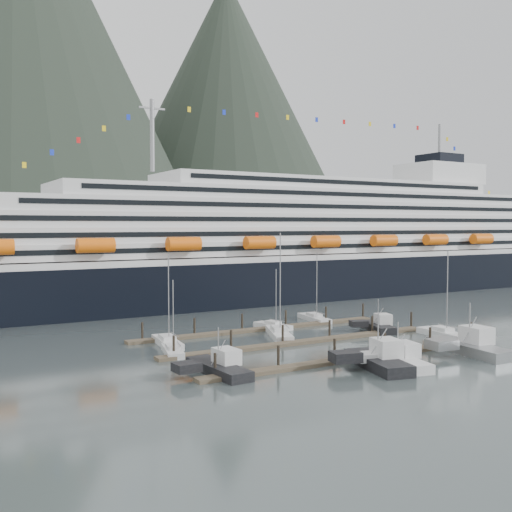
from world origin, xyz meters
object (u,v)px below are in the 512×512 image
object	(u,v)px
sailboat_h	(442,334)
trawler_a	(217,367)
sailboat_a	(173,351)
trawler_d	(468,347)
trawler_b	(377,361)
cruise_ship	(300,249)
sailboat_d	(279,334)
sailboat_f	(273,326)
trawler_c	(397,359)
sailboat_e	(167,343)
sailboat_g	(314,319)
trawler_e	(377,326)

from	to	relation	value
sailboat_h	trawler_a	bearing A→B (deg)	99.38
sailboat_a	trawler_d	world-z (taller)	sailboat_a
sailboat_h	trawler_d	xyz separation A→B (m)	(-6.74, -10.99, 0.55)
sailboat_h	trawler_b	world-z (taller)	sailboat_h
trawler_a	trawler_d	xyz separation A→B (m)	(36.18, -7.61, 0.16)
cruise_ship	sailboat_d	bearing A→B (deg)	-127.86
sailboat_f	trawler_d	distance (m)	34.36
sailboat_a	trawler_a	world-z (taller)	sailboat_a
sailboat_d	trawler_c	size ratio (longest dim) A/B	1.40
sailboat_a	sailboat_e	bearing A→B (deg)	-0.88
sailboat_g	cruise_ship	bearing A→B (deg)	-21.86
trawler_d	trawler_e	world-z (taller)	trawler_d
sailboat_d	trawler_d	world-z (taller)	sailboat_d
sailboat_g	sailboat_d	bearing A→B (deg)	134.12
trawler_e	sailboat_d	bearing A→B (deg)	96.34
trawler_a	trawler_d	distance (m)	36.97
trawler_e	sailboat_h	bearing A→B (deg)	-132.78
trawler_d	trawler_e	distance (m)	20.81
cruise_ship	sailboat_h	distance (m)	61.26
trawler_c	trawler_b	bearing A→B (deg)	101.43
cruise_ship	sailboat_f	world-z (taller)	cruise_ship
sailboat_a	trawler_e	distance (m)	38.08
sailboat_f	trawler_d	xyz separation A→B (m)	(13.22, -31.71, 0.60)
sailboat_d	trawler_d	xyz separation A→B (m)	(16.47, -24.60, 0.54)
sailboat_g	trawler_a	bearing A→B (deg)	137.28
sailboat_h	trawler_d	world-z (taller)	sailboat_h
trawler_a	trawler_b	size ratio (longest dim) A/B	0.93
cruise_ship	trawler_a	world-z (taller)	cruise_ship
sailboat_h	trawler_a	world-z (taller)	sailboat_h
trawler_a	sailboat_g	bearing A→B (deg)	-54.85
trawler_b	trawler_c	world-z (taller)	trawler_b
sailboat_a	sailboat_f	world-z (taller)	sailboat_a
trawler_a	sailboat_e	bearing A→B (deg)	-6.91
sailboat_e	sailboat_h	size ratio (longest dim) A/B	0.99
cruise_ship	sailboat_e	distance (m)	69.66
sailboat_e	trawler_b	bearing A→B (deg)	-139.36
cruise_ship	sailboat_a	bearing A→B (deg)	-138.51
cruise_ship	sailboat_g	world-z (taller)	cruise_ship
sailboat_e	trawler_e	world-z (taller)	sailboat_e
sailboat_g	trawler_d	distance (m)	35.03
sailboat_a	sailboat_f	distance (m)	25.86
sailboat_d	trawler_e	size ratio (longest dim) A/B	1.78
cruise_ship	sailboat_f	xyz separation A→B (m)	(-31.99, -38.22, -11.65)
sailboat_e	trawler_a	xyz separation A→B (m)	(-1.19, -19.58, 0.41)
cruise_ship	sailboat_e	size ratio (longest dim) A/B	14.34
sailboat_g	trawler_d	bearing A→B (deg)	-168.24
sailboat_a	sailboat_h	xyz separation A→B (m)	(43.44, -9.88, 0.05)
sailboat_d	sailboat_h	world-z (taller)	sailboat_d
cruise_ship	sailboat_h	bearing A→B (deg)	-101.53
trawler_c	sailboat_a	bearing A→B (deg)	59.28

